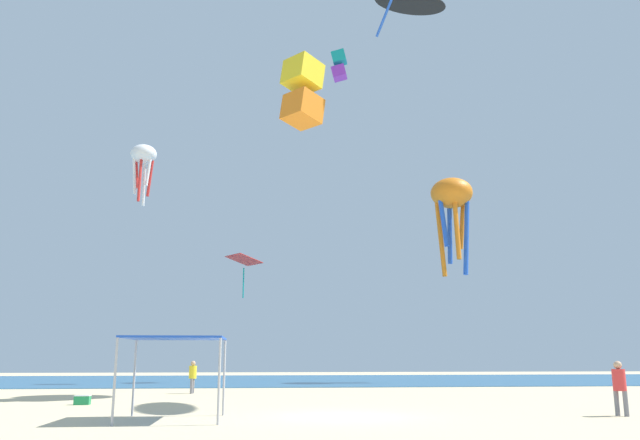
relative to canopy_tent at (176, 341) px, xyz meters
The scene contains 11 objects.
ground 5.54m from the canopy_tent, ahead, with size 110.00×110.00×0.10m, color beige.
ocean_strip 31.39m from the canopy_tent, 80.79° to the left, with size 110.00×24.40×0.03m, color #28608C.
canopy_tent is the anchor object (origin of this frame).
person_near_tent 13.59m from the canopy_tent, 93.11° to the left, with size 0.37×0.42×1.57m.
person_leftmost 13.63m from the canopy_tent, ahead, with size 0.39×0.41×1.65m.
cooler_box 7.90m from the canopy_tent, 122.96° to the left, with size 0.57×0.37×0.35m.
kite_box_teal 34.43m from the canopy_tent, 72.05° to the left, with size 1.40×1.28×2.36m.
kite_octopus_white 29.67m from the canopy_tent, 103.23° to the left, with size 2.58×2.58×4.38m.
kite_diamond_red 27.17m from the canopy_tent, 87.02° to the left, with size 2.79×2.80×3.03m.
kite_box_yellow 16.73m from the canopy_tent, 66.67° to the left, with size 2.31×2.29×3.46m.
kite_octopus_orange 32.03m from the canopy_tent, 56.54° to the left, with size 4.18×4.18×7.29m.
Camera 1 is at (-2.67, -19.91, 1.79)m, focal length 35.62 mm.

